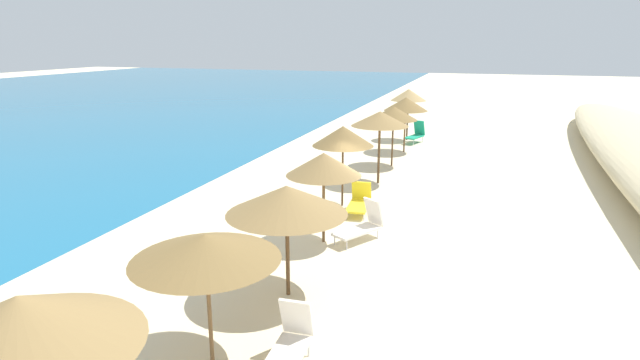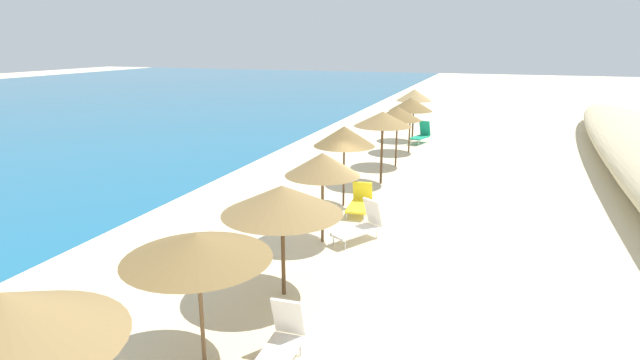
% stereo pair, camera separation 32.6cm
% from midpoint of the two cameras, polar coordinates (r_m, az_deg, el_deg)
% --- Properties ---
extents(ground_plane, '(160.00, 160.00, 0.00)m').
position_cam_midpoint_polar(ground_plane, '(15.75, 5.74, -5.42)').
color(ground_plane, beige).
extents(beach_umbrella_1, '(2.57, 2.57, 2.95)m').
position_cam_midpoint_polar(beach_umbrella_1, '(6.61, -30.53, -13.29)').
color(beach_umbrella_1, brown).
rests_on(beach_umbrella_1, ground_plane).
extents(beach_umbrella_2, '(2.55, 2.55, 2.43)m').
position_cam_midpoint_polar(beach_umbrella_2, '(8.88, -12.55, -7.24)').
color(beach_umbrella_2, brown).
rests_on(beach_umbrella_2, ground_plane).
extents(beach_umbrella_3, '(2.65, 2.65, 2.56)m').
position_cam_midpoint_polar(beach_umbrella_3, '(11.02, -3.41, -2.22)').
color(beach_umbrella_3, brown).
rests_on(beach_umbrella_3, ground_plane).
extents(beach_umbrella_4, '(2.09, 2.09, 2.60)m').
position_cam_midpoint_polar(beach_umbrella_4, '(14.01, 0.95, 1.76)').
color(beach_umbrella_4, brown).
rests_on(beach_umbrella_4, ground_plane).
extents(beach_umbrella_5, '(2.08, 2.08, 2.79)m').
position_cam_midpoint_polar(beach_umbrella_5, '(17.23, 3.26, 4.90)').
color(beach_umbrella_5, brown).
rests_on(beach_umbrella_5, ground_plane).
extents(beach_umbrella_6, '(2.26, 2.26, 2.90)m').
position_cam_midpoint_polar(beach_umbrella_6, '(20.19, 7.48, 6.76)').
color(beach_umbrella_6, brown).
rests_on(beach_umbrella_6, ground_plane).
extents(beach_umbrella_7, '(2.13, 2.13, 2.72)m').
position_cam_midpoint_polar(beach_umbrella_7, '(23.22, 9.05, 7.34)').
color(beach_umbrella_7, brown).
rests_on(beach_umbrella_7, ground_plane).
extents(beach_umbrella_8, '(2.20, 2.20, 2.80)m').
position_cam_midpoint_polar(beach_umbrella_8, '(26.38, 10.45, 8.30)').
color(beach_umbrella_8, brown).
rests_on(beach_umbrella_8, ground_plane).
extents(beach_umbrella_9, '(2.01, 2.01, 2.92)m').
position_cam_midpoint_polar(beach_umbrella_9, '(29.67, 10.79, 9.28)').
color(beach_umbrella_9, brown).
rests_on(beach_umbrella_9, ground_plane).
extents(lounge_chair_1, '(1.54, 0.65, 1.11)m').
position_cam_midpoint_polar(lounge_chair_1, '(9.36, -3.47, -17.79)').
color(lounge_chair_1, white).
rests_on(lounge_chair_1, ground_plane).
extents(lounge_chair_2, '(1.62, 1.03, 1.22)m').
position_cam_midpoint_polar(lounge_chair_2, '(29.21, 11.55, 5.03)').
color(lounge_chair_2, '#199972').
rests_on(lounge_chair_2, ground_plane).
extents(lounge_chair_3, '(1.53, 0.77, 0.97)m').
position_cam_midpoint_polar(lounge_chair_3, '(17.03, 5.03, -2.45)').
color(lounge_chair_3, yellow).
rests_on(lounge_chair_3, ground_plane).
extents(lounge_chair_4, '(1.66, 1.30, 1.16)m').
position_cam_midpoint_polar(lounge_chair_4, '(14.70, 5.28, -5.04)').
color(lounge_chair_4, white).
rests_on(lounge_chair_4, ground_plane).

